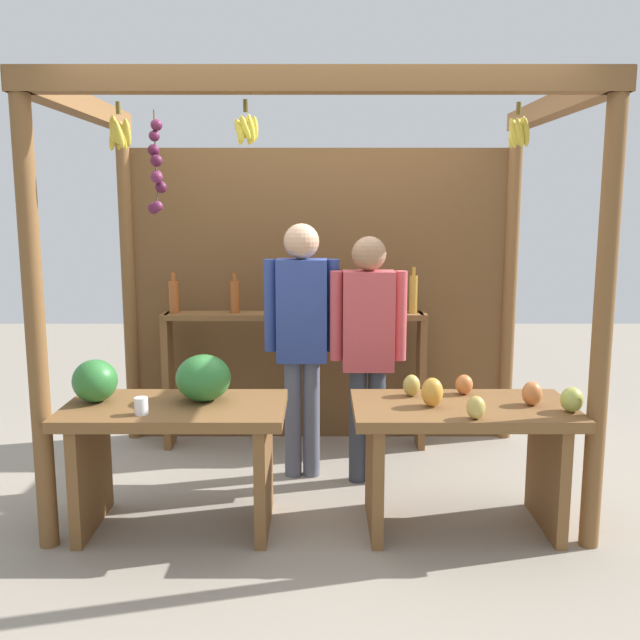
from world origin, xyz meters
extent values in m
plane|color=gray|center=(0.00, 0.00, 0.00)|extent=(12.00, 12.00, 0.00)
cylinder|color=brown|center=(-1.42, -0.87, 1.21)|extent=(0.10, 0.10, 2.42)
cylinder|color=brown|center=(1.42, -0.87, 1.21)|extent=(0.10, 0.10, 2.42)
cylinder|color=brown|center=(-1.42, 0.87, 1.21)|extent=(0.10, 0.10, 2.42)
cylinder|color=brown|center=(1.42, 0.87, 1.21)|extent=(0.10, 0.10, 2.42)
cube|color=brown|center=(0.00, -0.87, 2.36)|extent=(2.94, 0.12, 0.12)
cube|color=brown|center=(-1.42, 0.00, 2.36)|extent=(0.12, 1.84, 0.12)
cube|color=brown|center=(1.42, 0.00, 2.36)|extent=(0.12, 1.84, 0.12)
cube|color=brown|center=(0.00, 0.89, 1.09)|extent=(2.84, 0.04, 2.17)
cylinder|color=brown|center=(0.99, -0.71, 2.25)|extent=(0.02, 0.02, 0.06)
ellipsoid|color=gold|center=(1.01, -0.71, 2.13)|extent=(0.04, 0.06, 0.15)
ellipsoid|color=gold|center=(1.01, -0.70, 2.14)|extent=(0.06, 0.06, 0.15)
ellipsoid|color=gold|center=(0.99, -0.69, 2.13)|extent=(0.08, 0.04, 0.15)
ellipsoid|color=gold|center=(0.97, -0.69, 2.12)|extent=(0.05, 0.05, 0.15)
ellipsoid|color=gold|center=(0.97, -0.71, 2.12)|extent=(0.04, 0.09, 0.15)
ellipsoid|color=gold|center=(0.98, -0.73, 2.13)|extent=(0.07, 0.07, 0.15)
ellipsoid|color=gold|center=(0.99, -0.75, 2.12)|extent=(0.07, 0.04, 0.15)
ellipsoid|color=gold|center=(1.03, -0.74, 2.13)|extent=(0.06, 0.06, 0.15)
cylinder|color=brown|center=(-0.36, -0.80, 2.25)|extent=(0.02, 0.02, 0.06)
ellipsoid|color=yellow|center=(-0.31, -0.80, 2.14)|extent=(0.04, 0.06, 0.12)
ellipsoid|color=yellow|center=(-0.33, -0.77, 2.12)|extent=(0.08, 0.07, 0.13)
ellipsoid|color=yellow|center=(-0.35, -0.76, 2.15)|extent=(0.06, 0.04, 0.12)
ellipsoid|color=yellow|center=(-0.38, -0.79, 2.12)|extent=(0.06, 0.06, 0.13)
ellipsoid|color=yellow|center=(-0.38, -0.80, 2.13)|extent=(0.04, 0.06, 0.12)
ellipsoid|color=yellow|center=(-0.38, -0.83, 2.13)|extent=(0.07, 0.07, 0.13)
ellipsoid|color=yellow|center=(-0.35, -0.84, 2.14)|extent=(0.08, 0.04, 0.12)
ellipsoid|color=yellow|center=(-0.33, -0.83, 2.13)|extent=(0.05, 0.06, 0.13)
cylinder|color=brown|center=(-0.99, -0.73, 2.25)|extent=(0.02, 0.02, 0.06)
ellipsoid|color=gold|center=(-0.96, -0.73, 2.12)|extent=(0.04, 0.07, 0.14)
ellipsoid|color=gold|center=(-0.97, -0.70, 2.12)|extent=(0.07, 0.08, 0.15)
ellipsoid|color=gold|center=(-0.99, -0.70, 2.11)|extent=(0.07, 0.04, 0.14)
ellipsoid|color=gold|center=(-1.02, -0.69, 2.12)|extent=(0.08, 0.07, 0.15)
ellipsoid|color=gold|center=(-1.03, -0.71, 2.11)|extent=(0.05, 0.07, 0.15)
ellipsoid|color=gold|center=(-1.02, -0.74, 2.14)|extent=(0.05, 0.06, 0.14)
ellipsoid|color=gold|center=(-1.01, -0.75, 2.14)|extent=(0.06, 0.05, 0.15)
ellipsoid|color=gold|center=(-0.99, -0.76, 2.12)|extent=(0.07, 0.04, 0.15)
ellipsoid|color=gold|center=(-0.98, -0.74, 2.11)|extent=(0.05, 0.06, 0.15)
cylinder|color=#4C422D|center=(-0.89, -0.43, 2.00)|extent=(0.01, 0.01, 0.55)
sphere|color=#511938|center=(-0.88, -0.43, 2.20)|extent=(0.06, 0.06, 0.06)
sphere|color=#511938|center=(-0.89, -0.42, 2.14)|extent=(0.06, 0.06, 0.06)
sphere|color=#47142D|center=(-0.90, -0.42, 2.06)|extent=(0.06, 0.06, 0.06)
sphere|color=#47142D|center=(-0.88, -0.45, 2.01)|extent=(0.07, 0.07, 0.07)
sphere|color=#601E42|center=(-0.88, -0.44, 1.92)|extent=(0.07, 0.07, 0.07)
sphere|color=#47142D|center=(-0.89, -0.41, 1.93)|extent=(0.06, 0.06, 0.06)
sphere|color=#47142D|center=(-0.87, -0.41, 1.87)|extent=(0.07, 0.07, 0.07)
sphere|color=#511938|center=(-0.91, -0.42, 1.75)|extent=(0.06, 0.06, 0.06)
sphere|color=#601E42|center=(-0.88, -0.44, 1.76)|extent=(0.06, 0.06, 0.06)
cube|color=brown|center=(-0.78, -0.65, 0.67)|extent=(1.19, 0.64, 0.06)
cube|color=brown|center=(-1.26, -0.65, 0.32)|extent=(0.06, 0.58, 0.64)
cube|color=brown|center=(-0.30, -0.65, 0.32)|extent=(0.06, 0.58, 0.64)
ellipsoid|color=#2D7533|center=(-0.64, -0.57, 0.83)|extent=(0.42, 0.42, 0.26)
ellipsoid|color=#2D7533|center=(-1.23, -0.60, 0.82)|extent=(0.28, 0.28, 0.23)
cylinder|color=white|center=(-0.92, -0.83, 0.75)|extent=(0.07, 0.07, 0.09)
cube|color=brown|center=(0.78, -0.65, 0.67)|extent=(1.19, 0.64, 0.06)
cube|color=brown|center=(0.30, -0.65, 0.32)|extent=(0.06, 0.58, 0.64)
cube|color=brown|center=(1.26, -0.65, 0.32)|extent=(0.06, 0.58, 0.64)
ellipsoid|color=#B79E47|center=(0.52, -0.48, 0.76)|extent=(0.13, 0.13, 0.12)
ellipsoid|color=#CC7038|center=(1.15, -0.66, 0.77)|extent=(0.14, 0.14, 0.13)
ellipsoid|color=#B79E47|center=(0.79, -0.91, 0.76)|extent=(0.13, 0.13, 0.12)
ellipsoid|color=#A8B24C|center=(1.32, -0.79, 0.77)|extent=(0.15, 0.15, 0.13)
ellipsoid|color=gold|center=(0.61, -0.69, 0.78)|extent=(0.16, 0.16, 0.16)
ellipsoid|color=#CC7038|center=(0.83, -0.45, 0.76)|extent=(0.13, 0.13, 0.11)
cube|color=brown|center=(-1.10, 0.65, 0.50)|extent=(0.05, 0.20, 1.00)
cube|color=brown|center=(0.74, 0.65, 0.50)|extent=(0.05, 0.20, 1.00)
cube|color=brown|center=(-0.18, 0.65, 0.98)|extent=(1.85, 0.22, 0.04)
cylinder|color=#994C1E|center=(-1.04, 0.65, 1.12)|extent=(0.07, 0.07, 0.23)
cylinder|color=#994C1E|center=(-1.04, 0.65, 1.26)|extent=(0.03, 0.03, 0.06)
cylinder|color=#994C1E|center=(-0.60, 0.65, 1.11)|extent=(0.07, 0.07, 0.23)
cylinder|color=#994C1E|center=(-0.60, 0.65, 1.26)|extent=(0.03, 0.03, 0.06)
cylinder|color=#994C1E|center=(-0.18, 0.65, 1.14)|extent=(0.07, 0.07, 0.28)
cylinder|color=#994C1E|center=(-0.18, 0.65, 1.31)|extent=(0.03, 0.03, 0.06)
cylinder|color=gold|center=(0.26, 0.65, 1.11)|extent=(0.07, 0.07, 0.22)
cylinder|color=gold|center=(0.26, 0.65, 1.25)|extent=(0.03, 0.03, 0.06)
cylinder|color=gold|center=(0.67, 0.65, 1.14)|extent=(0.06, 0.06, 0.27)
cylinder|color=gold|center=(0.67, 0.65, 1.30)|extent=(0.03, 0.03, 0.06)
cylinder|color=#555A6B|center=(-0.17, 0.09, 0.39)|extent=(0.11, 0.11, 0.78)
cylinder|color=#555A6B|center=(-0.05, 0.09, 0.39)|extent=(0.11, 0.11, 0.78)
cube|color=#2D428C|center=(-0.11, 0.09, 1.10)|extent=(0.32, 0.19, 0.65)
cylinder|color=#2D428C|center=(-0.31, 0.09, 1.14)|extent=(0.08, 0.08, 0.59)
cylinder|color=#2D428C|center=(0.09, 0.09, 1.14)|extent=(0.08, 0.08, 0.59)
sphere|color=tan|center=(-0.11, 0.09, 1.54)|extent=(0.22, 0.22, 0.22)
cylinder|color=#313743|center=(0.25, 0.00, 0.37)|extent=(0.11, 0.11, 0.74)
cylinder|color=#313743|center=(0.37, 0.00, 0.37)|extent=(0.11, 0.11, 0.74)
cube|color=#BF474C|center=(0.31, 0.00, 1.05)|extent=(0.32, 0.19, 0.63)
cylinder|color=#BF474C|center=(0.11, 0.00, 1.08)|extent=(0.08, 0.08, 0.56)
cylinder|color=#BF474C|center=(0.51, 0.00, 1.08)|extent=(0.08, 0.08, 0.56)
sphere|color=#997051|center=(0.31, 0.00, 1.47)|extent=(0.21, 0.21, 0.21)
camera|label=1|loc=(0.01, -4.33, 1.78)|focal=39.47mm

